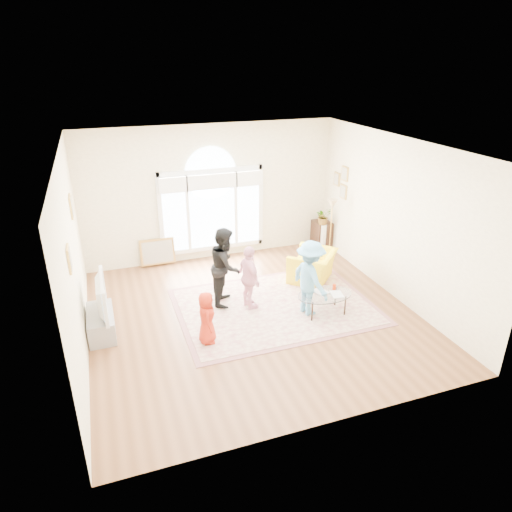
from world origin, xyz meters
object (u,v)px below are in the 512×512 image
object	(u,v)px
tv_console	(101,323)
armchair	(312,266)
coffee_table	(325,295)
television	(97,296)
area_rug	(275,306)

from	to	relation	value
tv_console	armchair	world-z (taller)	armchair
tv_console	coffee_table	xyz separation A→B (m)	(4.06, -0.70, 0.19)
television	armchair	distance (m)	4.55
tv_console	television	bearing A→B (deg)	-0.00
armchair	area_rug	bearing A→B (deg)	-11.50
coffee_table	armchair	world-z (taller)	armchair
area_rug	armchair	world-z (taller)	armchair
area_rug	television	distance (m)	3.34
tv_console	armchair	distance (m)	4.54
coffee_table	tv_console	bearing A→B (deg)	171.21
television	armchair	size ratio (longest dim) A/B	1.13
television	area_rug	bearing A→B (deg)	-2.67
area_rug	armchair	bearing A→B (deg)	35.07
area_rug	television	size ratio (longest dim) A/B	3.14
area_rug	armchair	xyz separation A→B (m)	(1.22, 0.85, 0.32)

